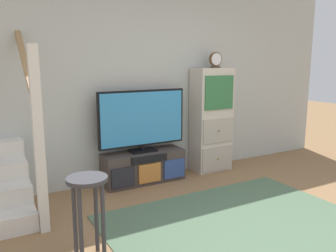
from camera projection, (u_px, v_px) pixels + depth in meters
name	position (u px, v px, depth m)	size (l,w,h in m)	color
ground_plane	(281.00, 251.00, 3.04)	(20.00, 20.00, 0.00)	olive
back_wall	(154.00, 82.00, 4.90)	(6.40, 0.12, 2.70)	#B2B7B2
area_rug	(236.00, 223.00, 3.56)	(2.60, 1.80, 0.01)	#4C664C
media_console	(144.00, 167.00, 4.74)	(1.13, 0.38, 0.43)	#423833
television	(142.00, 119.00, 4.64)	(1.24, 0.22, 0.84)	black
side_cabinet	(211.00, 120.00, 5.19)	(0.58, 0.38, 1.54)	beige
desk_clock	(216.00, 60.00, 5.03)	(0.20, 0.08, 0.23)	#4C3823
bar_stool_near	(88.00, 199.00, 2.84)	(0.34, 0.34, 0.72)	#333338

